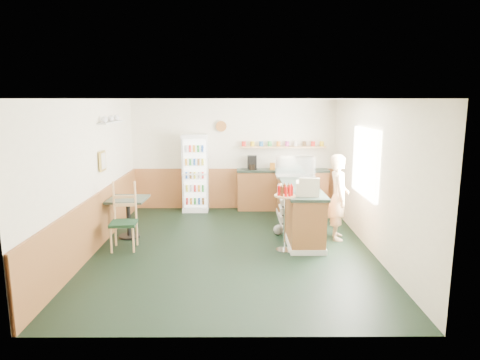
{
  "coord_description": "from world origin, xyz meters",
  "views": [
    {
      "loc": [
        0.11,
        -7.5,
        2.69
      ],
      "look_at": [
        0.15,
        0.6,
        1.16
      ],
      "focal_mm": 32.0,
      "sensor_mm": 36.0,
      "label": 1
    }
  ],
  "objects_px": {
    "display_case": "(295,167)",
    "shopkeeper": "(338,197)",
    "condiment_stand": "(285,206)",
    "cash_register": "(307,188)",
    "cafe_table": "(128,210)",
    "drinks_fridge": "(195,173)",
    "cafe_chair": "(125,214)"
  },
  "relations": [
    {
      "from": "cash_register",
      "to": "condiment_stand",
      "type": "distance_m",
      "value": 0.52
    },
    {
      "from": "cafe_table",
      "to": "cash_register",
      "type": "bearing_deg",
      "value": -10.92
    },
    {
      "from": "cafe_table",
      "to": "condiment_stand",
      "type": "bearing_deg",
      "value": -14.54
    },
    {
      "from": "drinks_fridge",
      "to": "condiment_stand",
      "type": "bearing_deg",
      "value": -57.01
    },
    {
      "from": "display_case",
      "to": "condiment_stand",
      "type": "relative_size",
      "value": 0.7
    },
    {
      "from": "cash_register",
      "to": "cafe_table",
      "type": "xyz_separation_m",
      "value": [
        -3.4,
        0.66,
        -0.57
      ]
    },
    {
      "from": "drinks_fridge",
      "to": "condiment_stand",
      "type": "relative_size",
      "value": 1.56
    },
    {
      "from": "cash_register",
      "to": "shopkeeper",
      "type": "height_order",
      "value": "shopkeeper"
    },
    {
      "from": "shopkeeper",
      "to": "cafe_table",
      "type": "xyz_separation_m",
      "value": [
        -4.1,
        0.1,
        -0.27
      ]
    },
    {
      "from": "condiment_stand",
      "to": "cafe_chair",
      "type": "relative_size",
      "value": 0.98
    },
    {
      "from": "shopkeeper",
      "to": "cafe_table",
      "type": "bearing_deg",
      "value": 94.9
    },
    {
      "from": "shopkeeper",
      "to": "condiment_stand",
      "type": "relative_size",
      "value": 1.39
    },
    {
      "from": "drinks_fridge",
      "to": "shopkeeper",
      "type": "height_order",
      "value": "drinks_fridge"
    },
    {
      "from": "condiment_stand",
      "to": "cafe_table",
      "type": "height_order",
      "value": "condiment_stand"
    },
    {
      "from": "cash_register",
      "to": "display_case",
      "type": "bearing_deg",
      "value": 96.42
    },
    {
      "from": "display_case",
      "to": "cafe_chair",
      "type": "bearing_deg",
      "value": -154.19
    },
    {
      "from": "cafe_chair",
      "to": "display_case",
      "type": "bearing_deg",
      "value": 21.8
    },
    {
      "from": "display_case",
      "to": "condiment_stand",
      "type": "distance_m",
      "value": 1.89
    },
    {
      "from": "shopkeeper",
      "to": "cafe_chair",
      "type": "distance_m",
      "value": 4.05
    },
    {
      "from": "shopkeeper",
      "to": "cafe_table",
      "type": "height_order",
      "value": "shopkeeper"
    },
    {
      "from": "cash_register",
      "to": "cafe_table",
      "type": "bearing_deg",
      "value": 175.5
    },
    {
      "from": "cafe_table",
      "to": "shopkeeper",
      "type": "bearing_deg",
      "value": -1.34
    },
    {
      "from": "drinks_fridge",
      "to": "cash_register",
      "type": "relative_size",
      "value": 4.44
    },
    {
      "from": "display_case",
      "to": "cafe_chair",
      "type": "relative_size",
      "value": 0.68
    },
    {
      "from": "cash_register",
      "to": "condiment_stand",
      "type": "relative_size",
      "value": 0.35
    },
    {
      "from": "display_case",
      "to": "shopkeeper",
      "type": "relative_size",
      "value": 0.5
    },
    {
      "from": "drinks_fridge",
      "to": "display_case",
      "type": "bearing_deg",
      "value": -25.34
    },
    {
      "from": "condiment_stand",
      "to": "shopkeeper",
      "type": "bearing_deg",
      "value": 31.45
    },
    {
      "from": "drinks_fridge",
      "to": "display_case",
      "type": "relative_size",
      "value": 2.23
    },
    {
      "from": "display_case",
      "to": "cafe_chair",
      "type": "xyz_separation_m",
      "value": [
        -3.32,
        -1.6,
        -0.61
      ]
    },
    {
      "from": "condiment_stand",
      "to": "cafe_chair",
      "type": "height_order",
      "value": "cafe_chair"
    },
    {
      "from": "cash_register",
      "to": "cafe_chair",
      "type": "distance_m",
      "value": 3.35
    }
  ]
}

